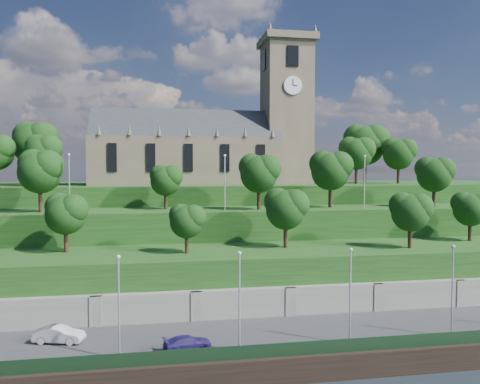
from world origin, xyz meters
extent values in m
cube|color=#2D2D30|center=(0.00, 6.00, 1.00)|extent=(160.00, 12.00, 2.00)
cube|color=black|center=(0.00, -0.05, 1.10)|extent=(160.00, 0.50, 2.20)
cube|color=black|center=(0.00, 0.60, 2.60)|extent=(160.00, 0.10, 1.20)
cube|color=slate|center=(0.00, 12.00, 2.50)|extent=(160.00, 2.00, 5.00)
cube|color=slate|center=(-15.00, 11.20, 2.50)|extent=(1.20, 0.60, 5.00)
cube|color=slate|center=(-5.00, 11.20, 2.50)|extent=(1.20, 0.60, 5.00)
cube|color=slate|center=(5.00, 11.20, 2.50)|extent=(1.20, 0.60, 5.00)
cube|color=slate|center=(15.00, 11.20, 2.50)|extent=(1.20, 0.60, 5.00)
cube|color=slate|center=(25.00, 11.20, 2.50)|extent=(1.20, 0.60, 5.00)
cube|color=#183D14|center=(0.00, 18.00, 4.00)|extent=(160.00, 12.00, 8.00)
cube|color=#183D14|center=(0.00, 29.00, 6.00)|extent=(160.00, 10.00, 12.00)
cube|color=#183D14|center=(0.00, 50.00, 7.50)|extent=(160.00, 32.00, 15.00)
cube|color=brown|center=(-4.00, 46.00, 19.00)|extent=(32.00, 12.00, 8.00)
cube|color=#26292E|center=(-4.00, 46.00, 23.00)|extent=(32.00, 10.18, 10.18)
cone|color=brown|center=(-18.00, 40.00, 23.90)|extent=(0.70, 0.70, 1.80)
cone|color=brown|center=(-13.33, 40.00, 23.90)|extent=(0.70, 0.70, 1.80)
cone|color=brown|center=(-8.67, 40.00, 23.90)|extent=(0.70, 0.70, 1.80)
cone|color=brown|center=(-4.00, 40.00, 23.90)|extent=(0.70, 0.70, 1.80)
cone|color=brown|center=(0.67, 40.00, 23.90)|extent=(0.70, 0.70, 1.80)
cone|color=brown|center=(5.33, 40.00, 23.90)|extent=(0.70, 0.70, 1.80)
cone|color=brown|center=(10.00, 40.00, 23.90)|extent=(0.70, 0.70, 1.80)
cube|color=black|center=(-16.00, 39.92, 19.50)|extent=(1.40, 0.25, 4.50)
cube|color=black|center=(-10.00, 39.92, 19.50)|extent=(1.40, 0.25, 4.50)
cube|color=black|center=(-4.00, 39.92, 19.50)|extent=(1.40, 0.25, 4.50)
cube|color=black|center=(2.00, 39.92, 19.50)|extent=(1.40, 0.25, 4.50)
cube|color=black|center=(8.00, 39.92, 19.50)|extent=(1.40, 0.25, 4.50)
cube|color=brown|center=(14.00, 46.00, 27.50)|extent=(8.00, 8.00, 25.00)
cube|color=brown|center=(14.00, 46.00, 40.60)|extent=(9.20, 9.20, 1.20)
cone|color=brown|center=(10.00, 42.00, 41.80)|extent=(0.80, 0.80, 1.60)
cone|color=brown|center=(10.00, 50.00, 41.80)|extent=(0.80, 0.80, 1.60)
cone|color=brown|center=(18.00, 42.00, 41.80)|extent=(0.80, 0.80, 1.60)
cone|color=brown|center=(18.00, 50.00, 41.80)|extent=(0.80, 0.80, 1.60)
cube|color=black|center=(14.00, 41.92, 37.00)|extent=(2.00, 0.25, 3.50)
cube|color=black|center=(14.00, 50.08, 37.00)|extent=(2.00, 0.25, 3.50)
cube|color=black|center=(9.92, 46.00, 37.00)|extent=(0.25, 2.00, 3.50)
cube|color=black|center=(18.08, 46.00, 37.00)|extent=(0.25, 2.00, 3.50)
cylinder|color=white|center=(14.00, 41.88, 32.00)|extent=(3.20, 0.30, 3.20)
cylinder|color=white|center=(18.12, 46.00, 32.00)|extent=(0.30, 3.20, 3.20)
cube|color=black|center=(14.00, 41.70, 32.50)|extent=(0.12, 0.05, 1.10)
cube|color=black|center=(14.40, 41.70, 32.00)|extent=(0.80, 0.05, 0.12)
cylinder|color=black|center=(-19.37, 20.00, 9.48)|extent=(0.49, 0.49, 2.96)
sphere|color=black|center=(-19.37, 20.00, 12.34)|extent=(4.60, 4.60, 4.60)
sphere|color=black|center=(-18.45, 19.54, 13.03)|extent=(3.45, 3.45, 3.45)
sphere|color=black|center=(-20.18, 20.58, 13.26)|extent=(3.22, 3.22, 3.22)
cylinder|color=black|center=(-5.65, 17.00, 9.23)|extent=(0.47, 0.47, 2.45)
sphere|color=black|center=(-5.65, 17.00, 11.60)|extent=(3.81, 3.81, 3.81)
sphere|color=black|center=(-4.89, 16.62, 12.17)|extent=(2.86, 2.86, 2.86)
sphere|color=black|center=(-6.32, 17.48, 12.36)|extent=(2.67, 2.67, 2.67)
cylinder|color=black|center=(6.57, 19.00, 9.57)|extent=(0.50, 0.50, 3.15)
sphere|color=black|center=(6.57, 19.00, 12.62)|extent=(4.90, 4.90, 4.90)
sphere|color=black|center=(7.55, 18.51, 13.35)|extent=(3.67, 3.67, 3.67)
sphere|color=black|center=(5.71, 19.61, 13.60)|extent=(3.43, 3.43, 3.43)
cylinder|color=black|center=(21.39, 16.00, 9.46)|extent=(0.49, 0.49, 2.93)
sphere|color=black|center=(21.39, 16.00, 12.29)|extent=(4.55, 4.55, 4.55)
sphere|color=black|center=(22.30, 15.54, 12.98)|extent=(3.42, 3.42, 3.42)
sphere|color=black|center=(20.59, 16.57, 13.21)|extent=(3.19, 3.19, 3.19)
cylinder|color=black|center=(32.41, 20.00, 9.42)|extent=(0.49, 0.49, 2.85)
sphere|color=black|center=(32.41, 20.00, 12.18)|extent=(4.43, 4.43, 4.43)
sphere|color=black|center=(33.29, 19.56, 12.84)|extent=(3.32, 3.32, 3.32)
sphere|color=black|center=(31.63, 20.55, 13.06)|extent=(3.10, 3.10, 3.10)
cylinder|color=black|center=(-23.99, 28.00, 13.78)|extent=(0.52, 0.52, 3.55)
sphere|color=black|center=(-23.99, 28.00, 17.21)|extent=(5.53, 5.53, 5.53)
sphere|color=black|center=(-22.88, 27.45, 18.04)|extent=(4.14, 4.14, 4.14)
sphere|color=black|center=(-24.96, 28.69, 18.32)|extent=(3.87, 3.87, 3.87)
cylinder|color=black|center=(-7.85, 30.00, 13.35)|extent=(0.48, 0.48, 2.70)
sphere|color=black|center=(-7.85, 30.00, 15.96)|extent=(4.20, 4.20, 4.20)
sphere|color=black|center=(-7.01, 29.58, 16.59)|extent=(3.15, 3.15, 3.15)
sphere|color=black|center=(-8.59, 30.53, 16.80)|extent=(2.94, 2.94, 2.94)
cylinder|color=black|center=(4.90, 27.00, 13.68)|extent=(0.51, 0.51, 3.36)
sphere|color=black|center=(4.90, 27.00, 16.93)|extent=(5.23, 5.23, 5.23)
sphere|color=black|center=(5.94, 26.48, 17.71)|extent=(3.92, 3.92, 3.92)
sphere|color=black|center=(3.98, 27.65, 17.98)|extent=(3.66, 3.66, 3.66)
cylinder|color=black|center=(16.05, 29.00, 13.80)|extent=(0.52, 0.52, 3.61)
sphere|color=black|center=(16.05, 29.00, 17.29)|extent=(5.62, 5.62, 5.62)
sphere|color=black|center=(17.17, 28.44, 18.14)|extent=(4.21, 4.21, 4.21)
sphere|color=black|center=(15.07, 29.70, 18.42)|extent=(3.93, 3.93, 3.93)
cylinder|color=black|center=(31.46, 27.00, 13.61)|extent=(0.50, 0.50, 3.23)
sphere|color=black|center=(31.46, 27.00, 16.74)|extent=(5.02, 5.02, 5.02)
sphere|color=black|center=(32.46, 26.50, 17.49)|extent=(3.77, 3.77, 3.77)
sphere|color=black|center=(30.58, 27.63, 17.74)|extent=(3.52, 3.52, 3.52)
sphere|color=black|center=(-32.73, 41.45, 20.98)|extent=(4.10, 4.10, 4.10)
cylinder|color=black|center=(-29.52, 48.00, 17.32)|extent=(0.57, 0.57, 4.64)
sphere|color=black|center=(-29.52, 48.00, 21.81)|extent=(7.22, 7.22, 7.22)
sphere|color=black|center=(-28.08, 47.28, 22.89)|extent=(5.41, 5.41, 5.41)
sphere|color=black|center=(-30.79, 48.90, 23.25)|extent=(5.05, 5.05, 5.05)
cylinder|color=black|center=(-26.36, 40.00, 16.73)|extent=(0.51, 0.51, 3.45)
sphere|color=black|center=(-26.36, 40.00, 20.06)|extent=(5.37, 5.37, 5.37)
sphere|color=black|center=(-25.28, 39.46, 20.87)|extent=(4.03, 4.03, 4.03)
sphere|color=black|center=(-27.30, 40.67, 21.13)|extent=(3.76, 3.76, 3.76)
cylinder|color=black|center=(25.77, 42.00, 16.82)|extent=(0.52, 0.52, 3.63)
sphere|color=black|center=(25.77, 42.00, 20.32)|extent=(5.65, 5.65, 5.65)
sphere|color=black|center=(26.90, 41.44, 21.17)|extent=(4.24, 4.24, 4.24)
sphere|color=black|center=(24.78, 42.71, 21.45)|extent=(3.95, 3.95, 3.95)
cylinder|color=black|center=(31.14, 50.00, 17.48)|extent=(0.58, 0.58, 4.97)
sphere|color=black|center=(31.14, 50.00, 22.28)|extent=(7.73, 7.73, 7.73)
sphere|color=black|center=(32.69, 49.23, 23.44)|extent=(5.79, 5.79, 5.79)
sphere|color=black|center=(29.79, 50.97, 23.83)|extent=(5.41, 5.41, 5.41)
cylinder|color=black|center=(34.90, 44.00, 16.82)|extent=(0.52, 0.52, 3.65)
sphere|color=black|center=(34.90, 44.00, 20.35)|extent=(5.67, 5.67, 5.67)
sphere|color=black|center=(36.04, 43.43, 21.20)|extent=(4.26, 4.26, 4.26)
sphere|color=black|center=(33.91, 44.71, 21.49)|extent=(3.97, 3.97, 3.97)
cylinder|color=#B2B2B7|center=(-12.00, 2.50, 6.16)|extent=(0.16, 0.16, 8.33)
sphere|color=silver|center=(-12.00, 2.50, 10.45)|extent=(0.36, 0.36, 0.36)
cylinder|color=#B2B2B7|center=(-2.00, 2.50, 6.16)|extent=(0.16, 0.16, 8.33)
sphere|color=silver|center=(-2.00, 2.50, 10.45)|extent=(0.36, 0.36, 0.36)
cylinder|color=#B2B2B7|center=(8.00, 2.50, 6.16)|extent=(0.16, 0.16, 8.33)
sphere|color=silver|center=(8.00, 2.50, 10.45)|extent=(0.36, 0.36, 0.36)
cylinder|color=#B2B2B7|center=(18.00, 2.50, 6.16)|extent=(0.16, 0.16, 8.33)
sphere|color=silver|center=(18.00, 2.50, 10.45)|extent=(0.36, 0.36, 0.36)
cylinder|color=#B2B2B7|center=(-20.00, 26.00, 15.66)|extent=(0.16, 0.16, 7.33)
sphere|color=silver|center=(-20.00, 26.00, 19.45)|extent=(0.36, 0.36, 0.36)
cylinder|color=#B2B2B7|center=(0.00, 26.00, 15.66)|extent=(0.16, 0.16, 7.33)
sphere|color=silver|center=(0.00, 26.00, 19.45)|extent=(0.36, 0.36, 0.36)
cylinder|color=#B2B2B7|center=(20.00, 26.00, 15.66)|extent=(0.16, 0.16, 7.33)
sphere|color=silver|center=(20.00, 26.00, 19.45)|extent=(0.36, 0.36, 0.36)
imported|color=#A4A3A7|center=(-17.68, 7.19, 2.74)|extent=(4.72, 2.54, 1.48)
imported|color=navy|center=(-6.38, 3.55, 2.61)|extent=(4.47, 2.59, 1.22)
camera|label=1|loc=(-8.61, -36.31, 17.54)|focal=35.00mm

